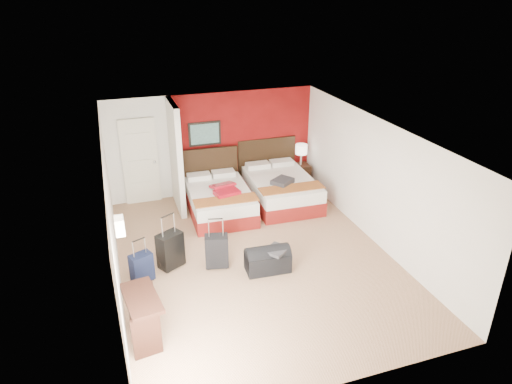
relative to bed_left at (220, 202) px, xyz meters
name	(u,v)px	position (x,y,z in m)	size (l,w,h in m)	color
ground	(255,258)	(0.17, -2.03, -0.29)	(6.50, 6.50, 0.00)	tan
room_walls	(166,179)	(-1.23, -0.61, 0.97)	(5.02, 6.52, 2.50)	white
red_accent_panel	(243,141)	(0.92, 1.20, 0.96)	(3.50, 0.04, 2.50)	maroon
partition_wall	(176,157)	(-0.83, 0.58, 0.96)	(0.12, 1.20, 2.50)	silver
entry_door	(140,162)	(-1.58, 1.17, 0.73)	(0.82, 0.06, 2.05)	silver
bed_left	(220,202)	(0.00, 0.00, 0.00)	(1.35, 1.93, 0.58)	white
bed_right	(281,190)	(1.54, 0.10, 0.02)	(1.44, 2.05, 0.62)	silver
red_suitcase_open	(225,189)	(0.10, -0.10, 0.34)	(0.53, 0.73, 0.09)	#A50E1F
jacket_bundle	(282,181)	(1.44, -0.20, 0.38)	(0.47, 0.37, 0.11)	#323136
nightstand	(300,176)	(2.34, 0.81, 0.01)	(0.43, 0.43, 0.60)	black
table_lamp	(301,155)	(2.34, 0.81, 0.57)	(0.30, 0.30, 0.53)	white
suitcase_black	(171,251)	(-1.40, -1.84, 0.05)	(0.45, 0.28, 0.68)	black
suitcase_charcoal	(217,252)	(-0.59, -2.10, 0.02)	(0.42, 0.26, 0.62)	black
suitcase_navy	(142,269)	(-1.95, -2.13, -0.03)	(0.38, 0.23, 0.52)	black
duffel_bag	(268,261)	(0.26, -2.50, -0.09)	(0.80, 0.43, 0.40)	black
jacket_draped	(277,250)	(0.41, -2.55, 0.14)	(0.41, 0.35, 0.05)	#323236
desk	(144,317)	(-2.05, -3.58, 0.09)	(0.45, 0.90, 0.75)	black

